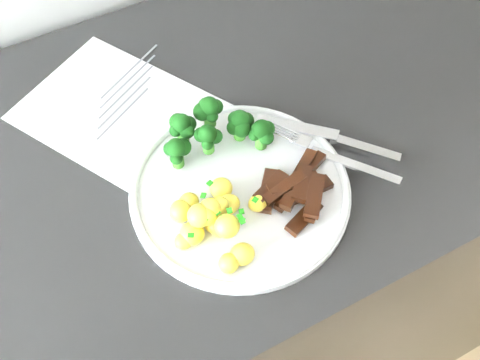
{
  "coord_description": "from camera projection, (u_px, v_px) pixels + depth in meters",
  "views": [
    {
      "loc": [
        -0.25,
        1.21,
        1.52
      ],
      "look_at": [
        -0.05,
        1.58,
        0.91
      ],
      "focal_mm": 45.58,
      "sensor_mm": 36.0,
      "label": 1
    }
  ],
  "objects": [
    {
      "name": "beef_strips",
      "position": [
        296.0,
        188.0,
        0.75
      ],
      "size": [
        0.12,
        0.11,
        0.03
      ],
      "color": "black",
      "rests_on": "plate"
    },
    {
      "name": "knife",
      "position": [
        346.0,
        143.0,
        0.8
      ],
      "size": [
        0.14,
        0.15,
        0.02
      ],
      "color": "silver",
      "rests_on": "plate"
    },
    {
      "name": "counter",
      "position": [
        227.0,
        278.0,
        1.18
      ],
      "size": [
        2.36,
        0.59,
        0.88
      ],
      "color": "black",
      "rests_on": "ground"
    },
    {
      "name": "plate",
      "position": [
        240.0,
        190.0,
        0.76
      ],
      "size": [
        0.28,
        0.28,
        0.02
      ],
      "color": "white",
      "rests_on": "counter"
    },
    {
      "name": "recipe_paper",
      "position": [
        123.0,
        114.0,
        0.84
      ],
      "size": [
        0.3,
        0.33,
        0.0
      ],
      "color": "white",
      "rests_on": "counter"
    },
    {
      "name": "broccoli",
      "position": [
        214.0,
        128.0,
        0.77
      ],
      "size": [
        0.14,
        0.1,
        0.06
      ],
      "color": "#2E691B",
      "rests_on": "plate"
    },
    {
      "name": "potatoes",
      "position": [
        213.0,
        218.0,
        0.71
      ],
      "size": [
        0.12,
        0.12,
        0.04
      ],
      "color": "#FFE45B",
      "rests_on": "plate"
    },
    {
      "name": "fork",
      "position": [
        336.0,
        157.0,
        0.78
      ],
      "size": [
        0.11,
        0.16,
        0.02
      ],
      "color": "silver",
      "rests_on": "plate"
    }
  ]
}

